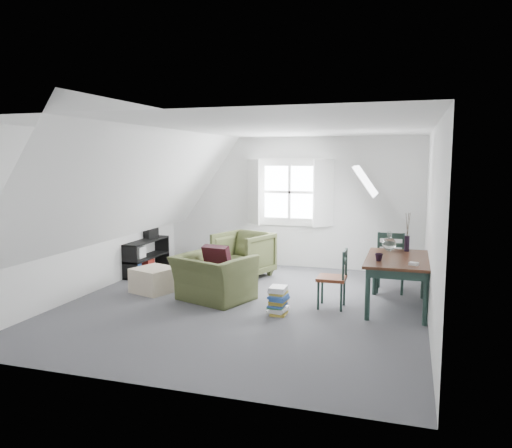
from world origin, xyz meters
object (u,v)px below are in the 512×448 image
(dining_table, at_px, (398,264))
(dining_chair_far, at_px, (391,260))
(armchair_near, at_px, (214,300))
(dining_chair_near, at_px, (334,277))
(media_shelf, at_px, (143,258))
(ottoman, at_px, (154,280))
(armchair_far, at_px, (243,276))
(magazine_stack, at_px, (278,301))

(dining_table, relative_size, dining_chair_far, 1.49)
(armchair_near, relative_size, dining_chair_near, 1.24)
(dining_chair_near, height_order, media_shelf, dining_chair_near)
(ottoman, distance_m, dining_chair_near, 2.84)
(armchair_near, height_order, dining_chair_far, dining_chair_far)
(ottoman, height_order, media_shelf, media_shelf)
(armchair_near, xyz_separation_m, armchair_far, (-0.06, 1.56, 0.00))
(media_shelf, bearing_deg, ottoman, -49.94)
(armchair_near, relative_size, dining_table, 0.72)
(dining_chair_far, relative_size, magazine_stack, 2.57)
(dining_table, xyz_separation_m, dining_chair_far, (-0.13, 0.88, -0.12))
(media_shelf, bearing_deg, dining_chair_near, -13.66)
(dining_chair_near, bearing_deg, armchair_far, -120.92)
(ottoman, height_order, dining_chair_near, dining_chair_near)
(ottoman, xyz_separation_m, dining_table, (3.68, 0.22, 0.44))
(ottoman, distance_m, dining_table, 3.72)
(armchair_near, xyz_separation_m, media_shelf, (-1.90, 1.25, 0.28))
(armchair_far, bearing_deg, dining_table, -3.98)
(ottoman, relative_size, magazine_stack, 1.52)
(armchair_near, xyz_separation_m, dining_chair_near, (1.75, 0.15, 0.43))
(armchair_far, height_order, media_shelf, media_shelf)
(armchair_near, height_order, media_shelf, media_shelf)
(media_shelf, bearing_deg, armchair_near, -30.32)
(dining_chair_far, relative_size, media_shelf, 0.81)
(armchair_far, height_order, dining_table, dining_table)
(media_shelf, bearing_deg, magazine_stack, -25.53)
(dining_chair_near, relative_size, magazine_stack, 2.21)
(ottoman, bearing_deg, dining_chair_near, -0.13)
(armchair_near, height_order, magazine_stack, magazine_stack)
(dining_chair_near, distance_m, media_shelf, 3.82)
(dining_chair_near, bearing_deg, ottoman, -83.43)
(armchair_near, distance_m, ottoman, 1.10)
(ottoman, bearing_deg, magazine_stack, -13.91)
(armchair_far, xyz_separation_m, dining_chair_far, (2.54, -0.30, 0.51))
(armchair_near, bearing_deg, dining_chair_near, -155.42)
(magazine_stack, bearing_deg, dining_table, 26.36)
(dining_table, height_order, magazine_stack, dining_table)
(ottoman, height_order, magazine_stack, ottoman)
(armchair_far, relative_size, ottoman, 1.53)
(dining_table, height_order, dining_chair_far, dining_chair_far)
(armchair_near, bearing_deg, magazine_stack, -179.49)
(armchair_near, distance_m, dining_chair_near, 1.81)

